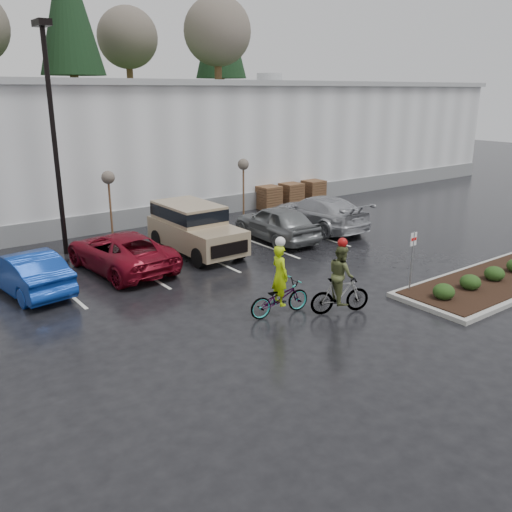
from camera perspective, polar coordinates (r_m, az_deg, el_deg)
ground at (r=16.45m, az=8.11°, el=-7.05°), size 120.00×120.00×0.00m
warehouse at (r=34.38m, az=-18.79°, el=11.15°), size 60.50×15.50×7.20m
lamppost at (r=23.53m, az=-20.70°, el=13.61°), size 0.50×1.00×9.22m
sapling_mid at (r=25.58m, az=-15.28°, el=7.60°), size 0.60×0.60×3.20m
sapling_east at (r=29.14m, az=-1.34°, el=9.29°), size 0.60×0.60×3.20m
pallet_stack_a at (r=31.74m, az=1.33°, el=6.18°), size 1.20×1.20×1.35m
pallet_stack_b at (r=32.80m, az=3.68°, el=6.51°), size 1.20×1.20×1.35m
pallet_stack_c at (r=33.98m, az=6.01°, el=6.82°), size 1.20×1.20×1.35m
curb_island at (r=21.19m, az=23.70°, el=-2.58°), size 8.00×3.00×0.15m
mulch_bed at (r=21.16m, az=23.73°, el=-2.33°), size 7.60×2.60×0.04m
shrub_a at (r=18.63m, az=19.16°, el=-3.56°), size 0.70×0.70×0.52m
shrub_b at (r=19.84m, az=21.63°, el=-2.58°), size 0.70×0.70×0.52m
shrub_c at (r=21.09m, az=23.81°, el=-1.71°), size 0.70×0.70×0.52m
fire_lane_sign at (r=18.82m, az=16.12°, el=0.12°), size 0.30×0.05×2.20m
car_blue at (r=20.07m, az=-23.04°, el=-1.54°), size 2.15×4.66×1.48m
car_red at (r=21.43m, az=-14.11°, el=0.49°), size 2.95×5.60×1.50m
suv_tan at (r=23.07m, az=-6.32°, el=2.80°), size 2.20×5.10×2.06m
car_grey at (r=25.01m, az=2.15°, el=3.53°), size 2.21×4.93×1.65m
car_far_silver at (r=27.20m, az=6.56°, el=4.57°), size 2.46×5.80×1.67m
cyclist_hivis at (r=16.65m, az=2.50°, el=-3.73°), size 2.12×0.93×2.50m
cyclist_olive at (r=16.94m, az=8.88°, el=-3.16°), size 1.94×1.18×2.43m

